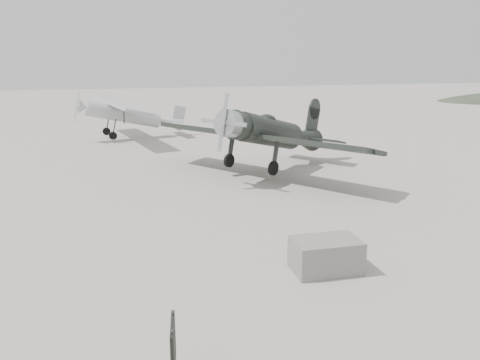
# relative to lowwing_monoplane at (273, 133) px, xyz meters

# --- Properties ---
(ground) EXTENTS (160.00, 160.00, 0.00)m
(ground) POSITION_rel_lowwing_monoplane_xyz_m (-2.59, -9.23, -2.05)
(ground) COLOR gray
(ground) RESTS_ON ground
(lowwing_monoplane) EXTENTS (9.85, 10.78, 3.87)m
(lowwing_monoplane) POSITION_rel_lowwing_monoplane_xyz_m (0.00, 0.00, 0.00)
(lowwing_monoplane) COLOR black
(lowwing_monoplane) RESTS_ON ground
(highwing_monoplane) EXTENTS (7.92, 11.08, 3.13)m
(highwing_monoplane) POSITION_rel_lowwing_monoplane_xyz_m (-6.67, 12.44, -0.09)
(highwing_monoplane) COLOR #9EA0A3
(highwing_monoplane) RESTS_ON ground
(equipment_block) EXTENTS (1.87, 1.20, 0.92)m
(equipment_block) POSITION_rel_lowwing_monoplane_xyz_m (-2.26, -11.23, -1.59)
(equipment_block) COLOR slate
(equipment_block) RESTS_ON ground
(sign_board) EXTENTS (0.20, 0.90, 1.30)m
(sign_board) POSITION_rel_lowwing_monoplane_xyz_m (-6.91, -14.83, -1.27)
(sign_board) COLOR #333333
(sign_board) RESTS_ON ground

